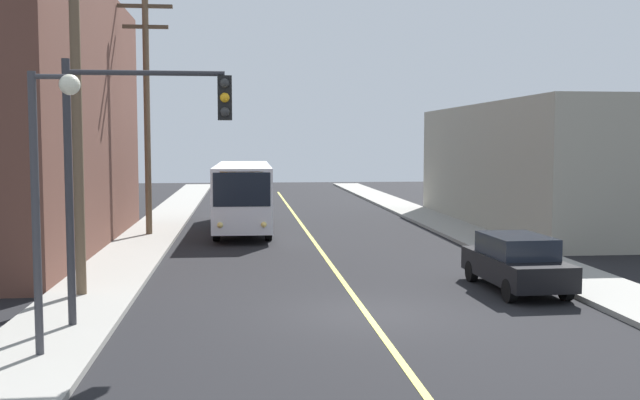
# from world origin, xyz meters

# --- Properties ---
(ground_plane) EXTENTS (120.00, 120.00, 0.00)m
(ground_plane) POSITION_xyz_m (0.00, 0.00, 0.00)
(ground_plane) COLOR black
(sidewalk_left) EXTENTS (2.50, 90.00, 0.15)m
(sidewalk_left) POSITION_xyz_m (-7.25, 10.00, 0.07)
(sidewalk_left) COLOR gray
(sidewalk_left) RESTS_ON ground
(sidewalk_right) EXTENTS (2.50, 90.00, 0.15)m
(sidewalk_right) POSITION_xyz_m (7.25, 10.00, 0.07)
(sidewalk_right) COLOR gray
(sidewalk_right) RESTS_ON ground
(lane_stripe_center) EXTENTS (0.16, 60.00, 0.01)m
(lane_stripe_center) POSITION_xyz_m (0.00, 15.00, 0.01)
(lane_stripe_center) COLOR #D8CC4C
(lane_stripe_center) RESTS_ON ground
(building_right_warehouse) EXTENTS (12.00, 19.75, 6.18)m
(building_right_warehouse) POSITION_xyz_m (14.50, 18.28, 3.09)
(building_right_warehouse) COLOR gray
(building_right_warehouse) RESTS_ON ground
(city_bus) EXTENTS (2.69, 12.18, 3.20)m
(city_bus) POSITION_xyz_m (-3.02, 18.23, 1.82)
(city_bus) COLOR silver
(city_bus) RESTS_ON ground
(parked_car_black) EXTENTS (1.94, 4.45, 1.62)m
(parked_car_black) POSITION_xyz_m (4.80, 2.35, 0.84)
(parked_car_black) COLOR black
(parked_car_black) RESTS_ON ground
(utility_pole_near) EXTENTS (2.40, 0.28, 10.39)m
(utility_pole_near) POSITION_xyz_m (-7.47, 2.44, 5.86)
(utility_pole_near) COLOR brown
(utility_pole_near) RESTS_ON sidewalk_left
(utility_pole_mid) EXTENTS (2.40, 0.28, 10.73)m
(utility_pole_mid) POSITION_xyz_m (-7.27, 15.71, 6.03)
(utility_pole_mid) COLOR brown
(utility_pole_mid) RESTS_ON sidewalk_left
(traffic_signal_left_corner) EXTENTS (3.75, 0.48, 6.00)m
(traffic_signal_left_corner) POSITION_xyz_m (-5.41, -1.03, 4.30)
(traffic_signal_left_corner) COLOR #2D2D33
(traffic_signal_left_corner) RESTS_ON sidewalk_left
(street_lamp_left) EXTENTS (0.98, 0.40, 5.50)m
(street_lamp_left) POSITION_xyz_m (-6.83, -3.38, 3.74)
(street_lamp_left) COLOR #38383D
(street_lamp_left) RESTS_ON sidewalk_left
(fire_hydrant) EXTENTS (0.44, 0.26, 0.84)m
(fire_hydrant) POSITION_xyz_m (6.85, 7.63, 0.58)
(fire_hydrant) COLOR red
(fire_hydrant) RESTS_ON sidewalk_right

